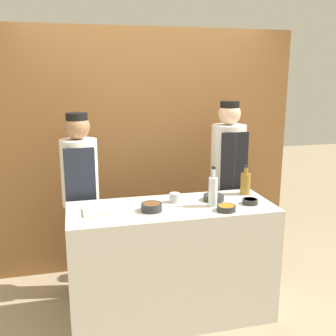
# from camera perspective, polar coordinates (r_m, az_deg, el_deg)

# --- Properties ---
(ground_plane) EXTENTS (14.00, 14.00, 0.00)m
(ground_plane) POSITION_cam_1_polar(r_m,az_deg,el_deg) (3.51, 0.52, -20.43)
(ground_plane) COLOR tan
(cabinet_wall) EXTENTS (3.00, 0.18, 2.40)m
(cabinet_wall) POSITION_cam_1_polar(r_m,az_deg,el_deg) (4.02, -3.16, 2.54)
(cabinet_wall) COLOR brown
(cabinet_wall) RESTS_ON ground_plane
(counter) EXTENTS (1.61, 0.63, 0.95)m
(counter) POSITION_cam_1_polar(r_m,az_deg,el_deg) (3.27, 0.54, -13.49)
(counter) COLOR beige
(counter) RESTS_ON ground_plane
(sauce_bowl_orange) EXTENTS (0.14, 0.14, 0.04)m
(sauce_bowl_orange) POSITION_cam_1_polar(r_m,az_deg,el_deg) (3.01, 8.45, -5.74)
(sauce_bowl_orange) COLOR #2D2D2D
(sauce_bowl_orange) RESTS_ON counter
(sauce_bowl_yellow) EXTENTS (0.17, 0.17, 0.05)m
(sauce_bowl_yellow) POSITION_cam_1_polar(r_m,az_deg,el_deg) (3.25, 6.64, -4.24)
(sauce_bowl_yellow) COLOR #2D2D2D
(sauce_bowl_yellow) RESTS_ON counter
(sauce_bowl_white) EXTENTS (0.12, 0.12, 0.04)m
(sauce_bowl_white) POSITION_cam_1_polar(r_m,az_deg,el_deg) (3.20, 11.83, -4.74)
(sauce_bowl_white) COLOR #2D2D2D
(sauce_bowl_white) RESTS_ON counter
(sauce_bowl_brown) EXTENTS (0.16, 0.16, 0.06)m
(sauce_bowl_brown) POSITION_cam_1_polar(r_m,az_deg,el_deg) (2.98, -2.40, -5.63)
(sauce_bowl_brown) COLOR #2D2D2D
(sauce_bowl_brown) RESTS_ON counter
(cutting_board) EXTENTS (0.33, 0.20, 0.02)m
(cutting_board) POSITION_cam_1_polar(r_m,az_deg,el_deg) (3.01, -9.04, -6.07)
(cutting_board) COLOR white
(cutting_board) RESTS_ON counter
(bottle_clear) EXTENTS (0.07, 0.07, 0.32)m
(bottle_clear) POSITION_cam_1_polar(r_m,az_deg,el_deg) (3.08, 6.55, -3.31)
(bottle_clear) COLOR silver
(bottle_clear) RESTS_ON counter
(bottle_vinegar) EXTENTS (0.08, 0.08, 0.25)m
(bottle_vinegar) POSITION_cam_1_polar(r_m,az_deg,el_deg) (3.44, 11.16, -2.14)
(bottle_vinegar) COLOR olive
(bottle_vinegar) RESTS_ON counter
(cup_steel) EXTENTS (0.08, 0.08, 0.08)m
(cup_steel) POSITION_cam_1_polar(r_m,az_deg,el_deg) (3.18, 0.98, -4.32)
(cup_steel) COLOR #B7B7BC
(cup_steel) RESTS_ON counter
(chef_left) EXTENTS (0.32, 0.32, 1.65)m
(chef_left) POSITION_cam_1_polar(r_m,az_deg,el_deg) (3.53, -12.52, -4.21)
(chef_left) COLOR #28282D
(chef_left) RESTS_ON ground_plane
(chef_right) EXTENTS (0.32, 0.32, 1.72)m
(chef_right) POSITION_cam_1_polar(r_m,az_deg,el_deg) (3.79, 8.58, -2.20)
(chef_right) COLOR #28282D
(chef_right) RESTS_ON ground_plane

